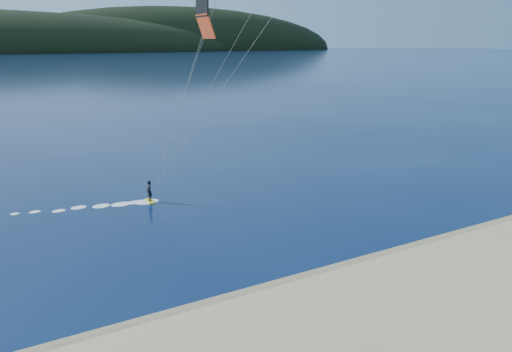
{
  "coord_description": "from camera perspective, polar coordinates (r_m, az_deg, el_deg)",
  "views": [
    {
      "loc": [
        -10.39,
        -14.28,
        13.04
      ],
      "look_at": [
        2.74,
        10.0,
        5.0
      ],
      "focal_mm": 32.29,
      "sensor_mm": 36.0,
      "label": 1
    }
  ],
  "objects": [
    {
      "name": "ground",
      "position": [
        21.96,
        6.54,
        -20.32
      ],
      "size": [
        1800.0,
        1800.0,
        0.0
      ],
      "primitive_type": "plane",
      "color": "#08153B",
      "rests_on": "ground"
    },
    {
      "name": "wet_sand",
      "position": [
        25.09,
        0.49,
        -14.94
      ],
      "size": [
        220.0,
        2.5,
        0.1
      ],
      "color": "#89754F",
      "rests_on": "ground"
    },
    {
      "name": "headland",
      "position": [
        759.76,
        -28.4,
        13.39
      ],
      "size": [
        1200.0,
        310.0,
        140.0
      ],
      "color": "black",
      "rests_on": "ground"
    },
    {
      "name": "kitesurfer_near",
      "position": [
        34.0,
        -0.94,
        19.25
      ],
      "size": [
        21.53,
        9.95,
        18.91
      ],
      "color": "yellow",
      "rests_on": "ground"
    }
  ]
}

